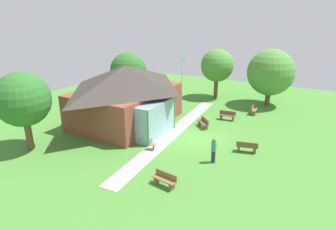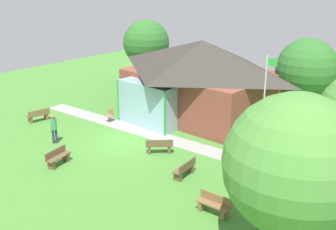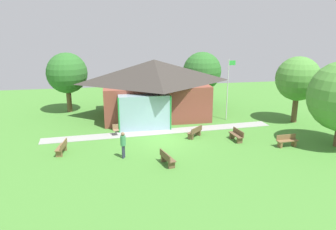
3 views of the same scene
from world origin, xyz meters
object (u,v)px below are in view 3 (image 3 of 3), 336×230
Objects in this scene: bench_mid_left at (62,148)px; patio_chair_west at (116,130)px; pavilion at (154,87)px; bench_rear_near_path at (195,132)px; flagpole at (228,87)px; bench_front_center at (167,159)px; visitor_strolling_lawn at (123,143)px; bench_lawn_far_right at (287,141)px; tree_behind_pavilion_left at (67,73)px; tree_east_hedge at (298,79)px; bench_mid_right at (237,135)px; tree_behind_pavilion_right at (202,71)px.

bench_mid_left is 1.80× the size of patio_chair_west.
pavilion reaches higher than bench_rear_near_path.
flagpole reaches higher than patio_chair_west.
bench_front_center and bench_rear_near_path have the same top height.
bench_front_center is 1.82× the size of patio_chair_west.
bench_rear_near_path is at bearing 142.63° from visitor_strolling_lawn.
flagpole is 3.55× the size of bench_lawn_far_right.
tree_behind_pavilion_left is (-14.10, 5.34, 0.78)m from flagpole.
bench_lawn_far_right is at bearing -124.59° from tree_east_hedge.
bench_lawn_far_right is 1.11× the size of bench_rear_near_path.
bench_mid_right is (2.83, -1.24, 0.00)m from bench_rear_near_path.
flagpole reaches higher than bench_rear_near_path.
tree_east_hedge is at bearing -30.36° from bench_rear_near_path.
bench_front_center is 6.68m from bench_mid_right.
pavilion is 12.64m from bench_lawn_far_right.
flagpole is 15.10m from tree_behind_pavilion_left.
tree_east_hedge is at bearing -19.11° from pavilion.
flagpole is at bearing -19.84° from bench_mid_right.
tree_east_hedge is (6.73, 3.62, 3.39)m from bench_mid_right.
tree_behind_pavilion_left is at bearing 159.25° from flagpole.
patio_chair_west is (-2.92, 6.10, 0.01)m from bench_front_center.
patio_chair_west is (-3.67, -4.91, -2.29)m from pavilion.
visitor_strolling_lawn is at bearing 94.29° from bench_mid_right.
bench_front_center is 16.06m from tree_behind_pavilion_left.
patio_chair_west is at bearing -165.57° from flagpole.
pavilion is 1.78× the size of tree_behind_pavilion_left.
bench_mid_right is at bearing -151.73° from tree_east_hedge.
pavilion is at bearing -175.00° from visitor_strolling_lawn.
flagpole is 6.04m from bench_mid_right.
pavilion is at bearing -144.82° from tree_behind_pavilion_right.
patio_chair_west is at bearing -61.90° from tree_behind_pavilion_left.
bench_mid_right is at bearing 126.10° from visitor_strolling_lawn.
pavilion is 9.49m from bench_mid_right.
bench_front_center is at bearing 6.17° from bench_lawn_far_right.
flagpole is 6.28m from bench_rear_near_path.
visitor_strolling_lawn is (-3.31, -9.43, -1.68)m from pavilion.
bench_lawn_far_right is at bearing 85.98° from bench_front_center.
bench_front_center is 1.01× the size of bench_mid_right.
tree_behind_pavilion_right reaches higher than bench_front_center.
bench_mid_left and bench_mid_right have the same top height.
flagpole is 10.53m from patio_chair_west.
tree_behind_pavilion_left is (-19.66, 7.06, -0.02)m from tree_east_hedge.
bench_mid_right is 0.89× the size of visitor_strolling_lawn.
tree_behind_pavilion_right is (3.46, 10.46, 3.04)m from bench_rear_near_path.
bench_lawn_far_right and bench_mid_left have the same top height.
flagpole is 3.51× the size of bench_mid_right.
bench_mid_left is at bearing 83.87° from bench_mid_right.
tree_behind_pavilion_left is (-12.93, 10.68, 3.37)m from bench_mid_right.
tree_behind_pavilion_right is at bearing 170.57° from visitor_strolling_lawn.
visitor_strolling_lawn reaches higher than bench_front_center.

